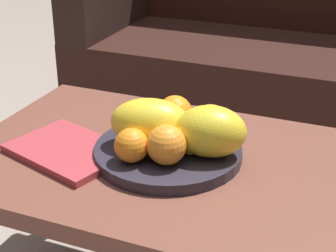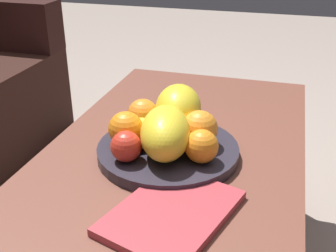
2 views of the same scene
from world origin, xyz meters
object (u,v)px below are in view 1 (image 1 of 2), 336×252
Objects in this scene: melon_large_front at (151,122)px; apple_right at (145,115)px; fruit_bowl at (168,152)px; melon_smaller_beside at (210,131)px; coffee_table at (191,184)px; orange_left at (131,145)px; magazine at (69,150)px; orange_front at (167,145)px; orange_back at (175,113)px; banana_bunch at (174,132)px; couch at (291,64)px; orange_right at (210,121)px.

melon_large_front reaches higher than apple_right.
fruit_bowl is 0.12m from melon_smaller_beside.
coffee_table is 14.23× the size of orange_left.
apple_right is 0.19m from magazine.
fruit_bowl is 0.09m from orange_front.
apple_right is (-0.06, -0.02, -0.01)m from orange_back.
melon_large_front is 0.06m from banana_bunch.
melon_large_front reaches higher than banana_bunch.
couch is 1.12m from apple_right.
orange_right is at bearing 82.25° from coffee_table.
melon_large_front reaches higher than magazine.
orange_front reaches higher than banana_bunch.
melon_smaller_beside is at bearing 0.73° from fruit_bowl.
melon_large_front is 0.09m from orange_front.
orange_right is at bearing 50.78° from fruit_bowl.
coffee_table is 6.77× the size of melon_smaller_beside.
melon_smaller_beside is 0.16m from orange_left.
melon_smaller_beside is (0.04, 0.01, 0.13)m from coffee_table.
apple_right is at bearing 141.71° from fruit_bowl.
orange_left is at bearing -147.84° from melon_smaller_beside.
coffee_table is 4.08× the size of magazine.
melon_smaller_beside is at bearing -88.30° from couch.
melon_large_front is (-0.04, -0.00, 0.07)m from fruit_bowl.
melon_large_front is 2.60× the size of apple_right.
melon_large_front reaches higher than orange_left.
melon_smaller_beside is 0.10m from orange_front.
couch reaches higher than melon_smaller_beside.
melon_smaller_beside is 1.82× the size of orange_front.
melon_smaller_beside is 0.15m from orange_back.
apple_right is (-0.18, 0.07, -0.02)m from melon_smaller_beside.
orange_back reaches higher than magazine.
melon_smaller_beside is 2.10× the size of orange_left.
melon_large_front is 1.14× the size of melon_smaller_beside.
magazine is (-0.21, -0.07, -0.00)m from fruit_bowl.
melon_large_front is 1.04× the size of banana_bunch.
orange_right is (0.11, 0.08, -0.02)m from melon_large_front.
melon_smaller_beside is at bearing 32.16° from orange_left.
melon_smaller_beside is (0.13, 0.00, 0.00)m from melon_large_front.
couch reaches higher than orange_left.
magazine is (-0.12, -0.14, -0.05)m from apple_right.
fruit_bowl is 0.12m from apple_right.
orange_back is at bearing 110.32° from banana_bunch.
coffee_table is 13.46× the size of orange_right.
fruit_bowl is at bearing 35.11° from magazine.
apple_right is at bearing -158.70° from orange_back.
orange_front reaches higher than orange_right.
orange_front is at bearing -45.99° from melon_large_front.
orange_front is at bearing -69.99° from fruit_bowl.
orange_front reaches higher than coffee_table.
orange_right reaches higher than coffee_table.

